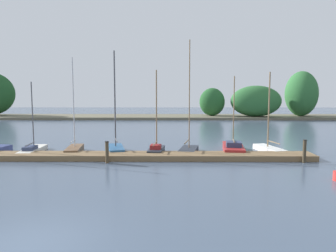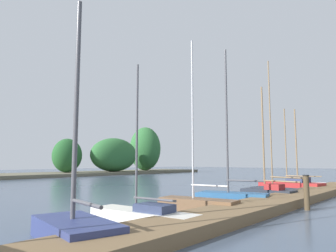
# 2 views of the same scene
# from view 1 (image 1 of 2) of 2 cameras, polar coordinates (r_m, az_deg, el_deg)

# --- Properties ---
(ground) EXTENTS (160.00, 160.00, 0.00)m
(ground) POSITION_cam_1_polar(r_m,az_deg,el_deg) (10.44, -23.60, -18.68)
(ground) COLOR #425166
(dock_pier) EXTENTS (26.27, 1.80, 0.35)m
(dock_pier) POSITION_cam_1_polar(r_m,az_deg,el_deg) (21.24, -10.58, -5.20)
(dock_pier) COLOR brown
(dock_pier) RESTS_ON ground
(far_shore) EXTENTS (70.05, 8.00, 7.50)m
(far_shore) POSITION_cam_1_polar(r_m,az_deg,el_deg) (53.06, -6.51, 4.38)
(far_shore) COLOR #66604C
(far_shore) RESTS_ON ground
(sailboat_2) EXTENTS (1.14, 3.98, 4.95)m
(sailboat_2) POSITION_cam_1_polar(r_m,az_deg,el_deg) (24.61, -22.58, -3.83)
(sailboat_2) COLOR silver
(sailboat_2) RESTS_ON ground
(sailboat_3) EXTENTS (1.25, 3.22, 6.61)m
(sailboat_3) POSITION_cam_1_polar(r_m,az_deg,el_deg) (23.64, -16.05, -3.87)
(sailboat_3) COLOR brown
(sailboat_3) RESTS_ON ground
(sailboat_4) EXTENTS (1.65, 3.30, 7.07)m
(sailboat_4) POSITION_cam_1_polar(r_m,az_deg,el_deg) (23.11, -9.15, -3.74)
(sailboat_4) COLOR #285684
(sailboat_4) RESTS_ON ground
(sailboat_5) EXTENTS (1.14, 3.13, 5.74)m
(sailboat_5) POSITION_cam_1_polar(r_m,az_deg,el_deg) (22.32, -2.05, -4.10)
(sailboat_5) COLOR #232833
(sailboat_5) RESTS_ON ground
(sailboat_6) EXTENTS (1.60, 3.40, 7.81)m
(sailboat_6) POSITION_cam_1_polar(r_m,az_deg,el_deg) (22.89, 3.68, -3.93)
(sailboat_6) COLOR #232833
(sailboat_6) RESTS_ON ground
(sailboat_7) EXTENTS (1.83, 4.23, 5.37)m
(sailboat_7) POSITION_cam_1_polar(r_m,az_deg,el_deg) (23.47, 11.36, -3.76)
(sailboat_7) COLOR maroon
(sailboat_7) RESTS_ON ground
(sailboat_8) EXTENTS (1.62, 3.51, 5.66)m
(sailboat_8) POSITION_cam_1_polar(r_m,az_deg,el_deg) (24.32, 17.17, -3.64)
(sailboat_8) COLOR white
(sailboat_8) RESTS_ON ground
(mooring_piling_1) EXTENTS (0.24, 0.24, 1.32)m
(mooring_piling_1) POSITION_cam_1_polar(r_m,az_deg,el_deg) (19.88, -10.65, -4.52)
(mooring_piling_1) COLOR #4C3D28
(mooring_piling_1) RESTS_ON ground
(mooring_piling_2) EXTENTS (0.23, 0.23, 1.42)m
(mooring_piling_2) POSITION_cam_1_polar(r_m,az_deg,el_deg) (21.28, 22.81, -4.07)
(mooring_piling_2) COLOR #3D3323
(mooring_piling_2) RESTS_ON ground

